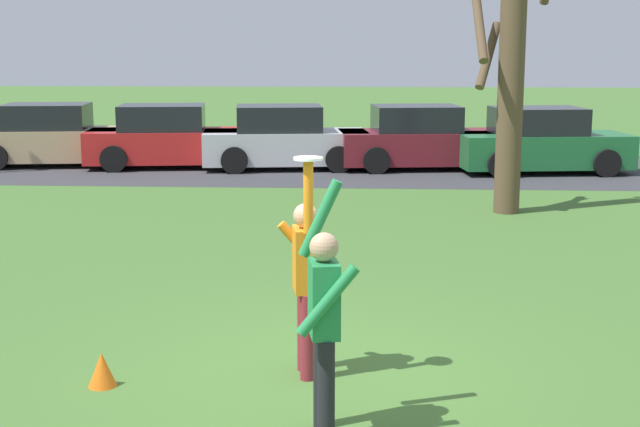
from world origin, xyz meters
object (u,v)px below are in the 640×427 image
parked_car_tan (52,137)px  parked_car_green (541,143)px  frisbee_disc (308,159)px  parked_car_red (167,139)px  person_defender (324,316)px  parked_car_silver (284,140)px  parked_car_maroon (420,140)px  person_catcher (306,274)px  bare_tree_tall (511,74)px  field_cone_orange (102,369)px

parked_car_tan → parked_car_green: size_ratio=1.00×
parked_car_green → parked_car_tan: bearing=169.5°
frisbee_disc → parked_car_red: frisbee_disc is taller
person_defender → parked_car_tan: (-7.93, 16.08, -0.25)m
parked_car_green → parked_car_silver: bearing=169.1°
parked_car_silver → parked_car_maroon: 3.44m
parked_car_silver → parked_car_green: size_ratio=1.00×
person_catcher → parked_car_tan: bearing=-163.0°
bare_tree_tall → parked_car_green: bearing=73.7°
person_defender → parked_car_tan: person_defender is taller
parked_car_maroon → parked_car_red: bearing=173.1°
frisbee_disc → parked_car_green: 15.20m
parked_car_green → parked_car_red: bearing=169.5°
field_cone_orange → parked_car_red: bearing=100.5°
person_defender → frisbee_disc: 1.56m
parked_car_maroon → parked_car_silver: bearing=175.3°
parked_car_green → bare_tree_tall: bare_tree_tall is taller
parked_car_tan → bare_tree_tall: bare_tree_tall is taller
frisbee_disc → person_catcher: bearing=100.4°
parked_car_silver → parked_car_maroon: bearing=-4.7°
person_catcher → parked_car_maroon: bearing=162.6°
person_catcher → bare_tree_tall: bare_tree_tall is taller
person_defender → field_cone_orange: (-2.08, 0.89, -0.82)m
bare_tree_tall → parked_car_red: bearing=142.4°
person_catcher → parked_car_red: bearing=-172.9°
parked_car_tan → parked_car_red: size_ratio=1.00×
parked_car_silver → field_cone_orange: size_ratio=13.45×
person_catcher → person_defender: size_ratio=1.02×
person_defender → parked_car_green: size_ratio=0.47×
person_catcher → frisbee_disc: (0.04, -0.22, 1.11)m
parked_car_tan → parked_car_green: 12.44m
frisbee_disc → parked_car_tan: size_ratio=0.06×
person_defender → field_cone_orange: size_ratio=6.38×
parked_car_green → parked_car_maroon: bearing=161.9°
parked_car_tan → person_defender: bearing=-71.5°
parked_car_tan → parked_car_green: bearing=-10.5°
person_defender → parked_car_maroon: person_defender is taller
frisbee_disc → bare_tree_tall: size_ratio=0.04×
parked_car_red → parked_car_silver: 3.00m
person_catcher → parked_car_green: 14.94m
parked_car_green → field_cone_orange: parked_car_green is taller
field_cone_orange → frisbee_disc: bearing=5.7°
bare_tree_tall → field_cone_orange: bearing=-118.7°
person_catcher → parked_car_silver: size_ratio=0.48×
frisbee_disc → parked_car_silver: bearing=96.5°
parked_car_tan → parked_car_silver: bearing=-10.2°
parked_car_green → field_cone_orange: (-6.57, -14.58, -0.57)m
frisbee_disc → parked_car_red: bearing=107.5°
parked_car_silver → field_cone_orange: bearing=-98.5°
frisbee_disc → parked_car_maroon: bearing=83.3°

